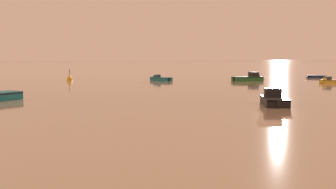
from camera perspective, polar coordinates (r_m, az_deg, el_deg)
The scene contains 6 objects.
motorboat_moored_1 at distance 80.36m, azimuth 10.96°, elevation 2.03°, with size 6.47×2.65×2.39m.
rowboat_moored_0 at distance 95.57m, azimuth 18.90°, elevation 2.22°, with size 4.03×4.34×0.70m.
motorboat_moored_3 at distance 79.80m, azimuth -1.26°, elevation 2.02°, with size 3.14×5.35×1.74m.
motorboat_moored_5 at distance 76.75m, azimuth 20.26°, elevation 1.59°, with size 4.62×2.19×1.69m.
motorboat_moored_6 at distance 41.91m, azimuth 13.60°, elevation -0.77°, with size 4.62×6.06×2.21m.
channel_buoy at distance 80.81m, azimuth -12.78°, elevation 2.09°, with size 0.90×0.90×2.30m.
Camera 1 is at (-19.70, -8.95, 4.50)m, focal length 46.51 mm.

